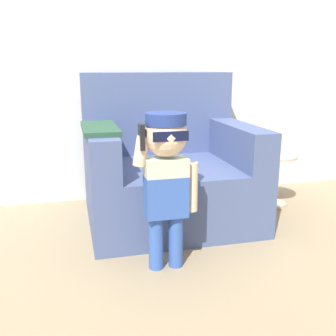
% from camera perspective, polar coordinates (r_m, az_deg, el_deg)
% --- Properties ---
extents(ground_plane, '(10.00, 10.00, 0.00)m').
position_cam_1_polar(ground_plane, '(2.83, -0.13, -8.07)').
color(ground_plane, '#998466').
extents(wall_back, '(10.00, 0.05, 2.60)m').
position_cam_1_polar(wall_back, '(3.32, -3.28, 18.16)').
color(wall_back, silver).
rests_on(wall_back, ground_plane).
extents(armchair, '(1.17, 1.00, 1.04)m').
position_cam_1_polar(armchair, '(2.86, -0.17, -0.21)').
color(armchair, '#475684').
rests_on(armchair, ground_plane).
extents(person_child, '(0.35, 0.26, 0.86)m').
position_cam_1_polar(person_child, '(2.06, -0.26, 0.10)').
color(person_child, '#3356AD').
rests_on(person_child, ground_plane).
extents(side_table, '(0.36, 0.36, 0.41)m').
position_cam_1_polar(side_table, '(3.24, 15.02, -0.92)').
color(side_table, beige).
rests_on(side_table, ground_plane).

